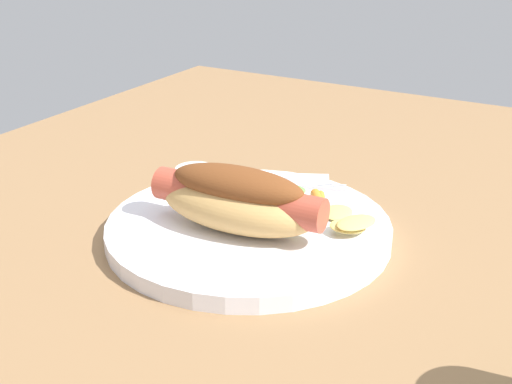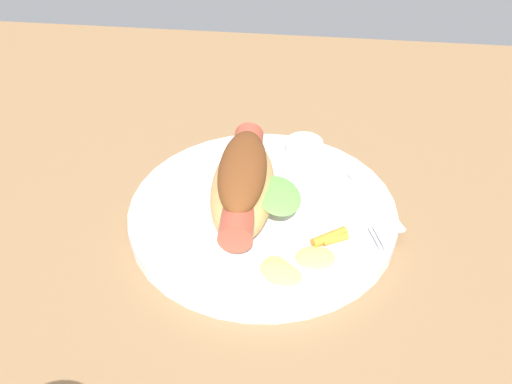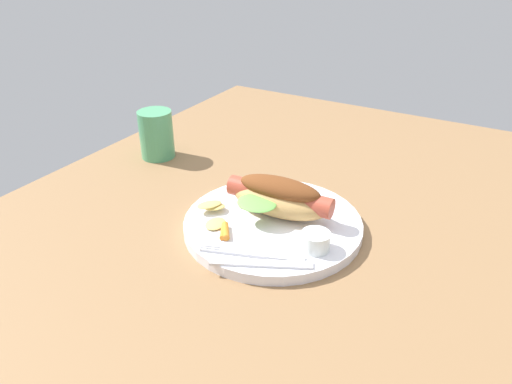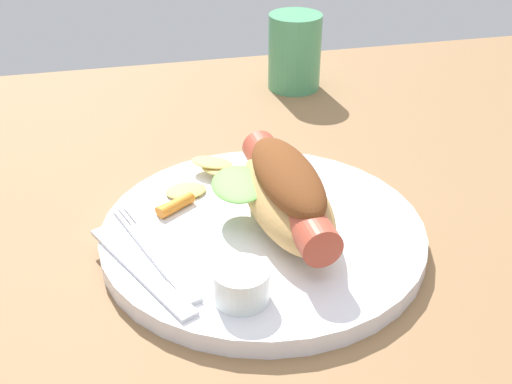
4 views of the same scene
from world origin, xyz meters
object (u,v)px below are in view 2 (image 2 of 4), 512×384
(plate, at_px, (262,215))
(knife, at_px, (366,190))
(sauce_ramekin, at_px, (304,151))
(fork, at_px, (354,200))
(carrot_garnish, at_px, (331,238))
(chips_pile, at_px, (292,266))
(hot_dog, at_px, (243,185))

(plate, height_order, knife, knife)
(sauce_ramekin, bearing_deg, knife, 145.19)
(plate, bearing_deg, sauce_ramekin, -112.36)
(fork, bearing_deg, carrot_garnish, -38.62)
(fork, bearing_deg, plate, -94.56)
(fork, distance_m, chips_pile, 0.12)
(plate, distance_m, fork, 0.09)
(plate, xyz_separation_m, fork, (-0.09, -0.02, 0.01))
(hot_dog, height_order, sauce_ramekin, hot_dog)
(plate, distance_m, chips_pile, 0.09)
(knife, bearing_deg, sauce_ramekin, -150.62)
(plate, relative_size, sauce_ramekin, 6.64)
(knife, height_order, carrot_garnish, carrot_garnish)
(chips_pile, distance_m, carrot_garnish, 0.05)
(fork, xyz_separation_m, chips_pile, (0.06, 0.10, 0.00))
(plate, xyz_separation_m, chips_pile, (-0.04, 0.08, 0.01))
(fork, height_order, knife, same)
(fork, distance_m, knife, 0.02)
(hot_dog, relative_size, chips_pile, 2.30)
(hot_dog, xyz_separation_m, carrot_garnish, (-0.09, 0.04, -0.03))
(carrot_garnish, bearing_deg, knife, -113.88)
(hot_dog, distance_m, sauce_ramekin, 0.11)
(sauce_ramekin, distance_m, chips_pile, 0.17)
(hot_dog, xyz_separation_m, knife, (-0.12, -0.04, -0.03))
(chips_pile, bearing_deg, sauce_ramekin, -90.29)
(hot_dog, distance_m, carrot_garnish, 0.10)
(knife, bearing_deg, plate, -94.33)
(plate, xyz_separation_m, sauce_ramekin, (-0.04, -0.09, 0.02))
(hot_dog, xyz_separation_m, fork, (-0.11, -0.02, -0.03))
(knife, xyz_separation_m, carrot_garnish, (0.04, 0.08, 0.00))
(sauce_ramekin, relative_size, knife, 0.30)
(fork, bearing_deg, chips_pile, -46.79)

